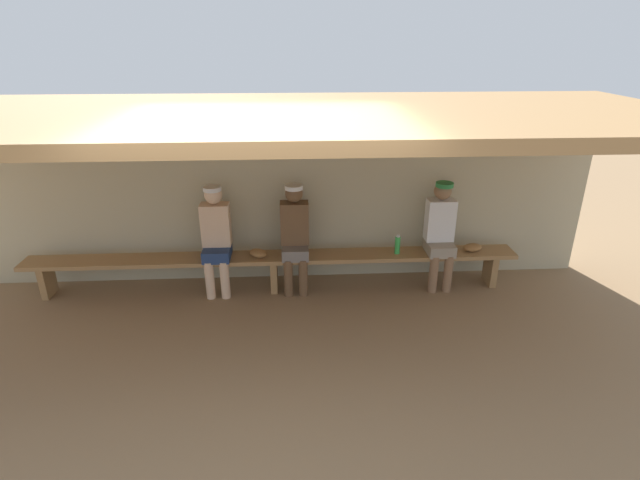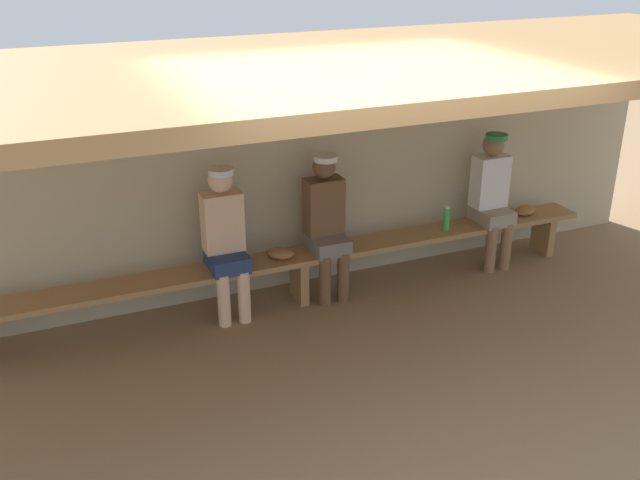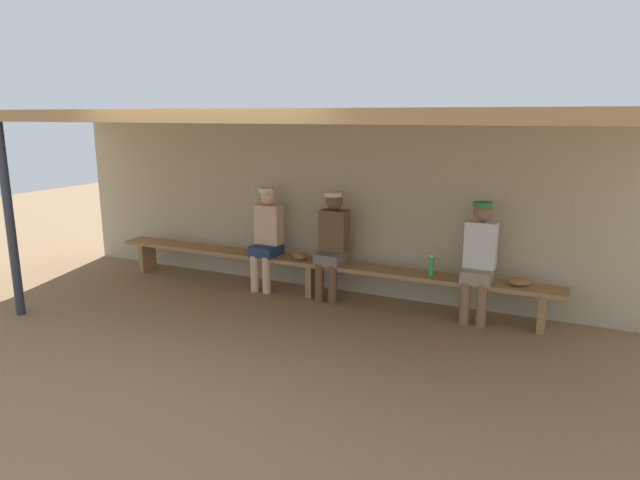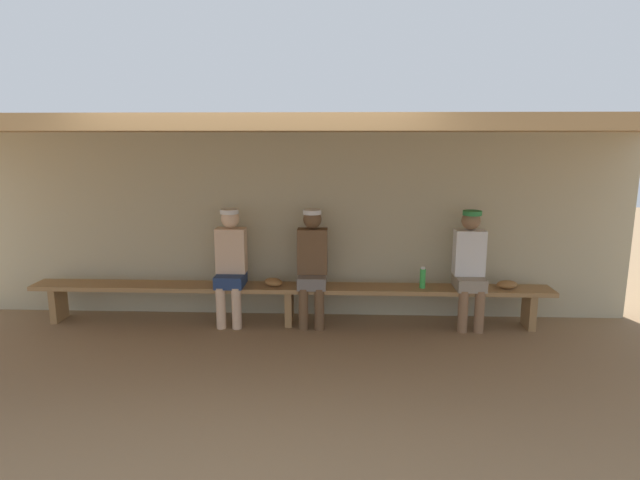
{
  "view_description": "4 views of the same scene",
  "coord_description": "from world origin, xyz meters",
  "px_view_note": "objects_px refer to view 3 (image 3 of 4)",
  "views": [
    {
      "loc": [
        0.26,
        -3.93,
        2.98
      ],
      "look_at": [
        0.55,
        1.09,
        0.85
      ],
      "focal_mm": 27.56,
      "sensor_mm": 36.0,
      "label": 1
    },
    {
      "loc": [
        -2.16,
        -4.01,
        3.18
      ],
      "look_at": [
        0.0,
        1.08,
        0.79
      ],
      "focal_mm": 40.96,
      "sensor_mm": 36.0,
      "label": 2
    },
    {
      "loc": [
        3.04,
        -4.59,
        2.27
      ],
      "look_at": [
        0.16,
        1.43,
        0.77
      ],
      "focal_mm": 31.32,
      "sensor_mm": 36.0,
      "label": 3
    },
    {
      "loc": [
        0.61,
        -4.29,
        2.17
      ],
      "look_at": [
        0.37,
        1.23,
        1.07
      ],
      "focal_mm": 29.59,
      "sensor_mm": 36.0,
      "label": 4
    }
  ],
  "objects_px": {
    "bench": "(313,266)",
    "player_in_red": "(479,256)",
    "baseball_glove_worn": "(519,282)",
    "baseball_glove_tan": "(300,256)",
    "support_post": "(10,221)",
    "water_bottle_blue": "(431,266)",
    "player_in_blue": "(267,234)",
    "player_leftmost": "(332,240)"
  },
  "relations": [
    {
      "from": "bench",
      "to": "player_in_red",
      "type": "xyz_separation_m",
      "value": [
        2.05,
        0.0,
        0.36
      ]
    },
    {
      "from": "baseball_glove_worn",
      "to": "baseball_glove_tan",
      "type": "height_order",
      "value": "same"
    },
    {
      "from": "support_post",
      "to": "baseball_glove_worn",
      "type": "distance_m",
      "value": 5.68
    },
    {
      "from": "support_post",
      "to": "bench",
      "type": "xyz_separation_m",
      "value": [
        2.76,
        2.1,
        -0.71
      ]
    },
    {
      "from": "bench",
      "to": "water_bottle_blue",
      "type": "bearing_deg",
      "value": -0.75
    },
    {
      "from": "baseball_glove_worn",
      "to": "baseball_glove_tan",
      "type": "bearing_deg",
      "value": -11.08
    },
    {
      "from": "water_bottle_blue",
      "to": "baseball_glove_tan",
      "type": "height_order",
      "value": "water_bottle_blue"
    },
    {
      "from": "player_in_blue",
      "to": "baseball_glove_tan",
      "type": "relative_size",
      "value": 5.6
    },
    {
      "from": "water_bottle_blue",
      "to": "baseball_glove_tan",
      "type": "relative_size",
      "value": 1.02
    },
    {
      "from": "player_in_blue",
      "to": "player_leftmost",
      "type": "relative_size",
      "value": 1.0
    },
    {
      "from": "baseball_glove_tan",
      "to": "support_post",
      "type": "bearing_deg",
      "value": -103.79
    },
    {
      "from": "water_bottle_blue",
      "to": "player_in_red",
      "type": "bearing_deg",
      "value": 2.55
    },
    {
      "from": "player_in_red",
      "to": "baseball_glove_worn",
      "type": "distance_m",
      "value": 0.5
    },
    {
      "from": "support_post",
      "to": "player_in_red",
      "type": "distance_m",
      "value": 5.26
    },
    {
      "from": "player_in_red",
      "to": "water_bottle_blue",
      "type": "distance_m",
      "value": 0.55
    },
    {
      "from": "player_leftmost",
      "to": "water_bottle_blue",
      "type": "relative_size",
      "value": 5.51
    },
    {
      "from": "player_in_red",
      "to": "baseball_glove_worn",
      "type": "relative_size",
      "value": 5.6
    },
    {
      "from": "player_in_red",
      "to": "player_in_blue",
      "type": "bearing_deg",
      "value": 180.0
    },
    {
      "from": "baseball_glove_worn",
      "to": "bench",
      "type": "bearing_deg",
      "value": -11.37
    },
    {
      "from": "player_in_blue",
      "to": "baseball_glove_tan",
      "type": "height_order",
      "value": "player_in_blue"
    },
    {
      "from": "support_post",
      "to": "player_leftmost",
      "type": "relative_size",
      "value": 1.64
    },
    {
      "from": "player_in_red",
      "to": "player_leftmost",
      "type": "distance_m",
      "value": 1.78
    },
    {
      "from": "player_in_red",
      "to": "player_in_blue",
      "type": "relative_size",
      "value": 1.0
    },
    {
      "from": "bench",
      "to": "player_in_blue",
      "type": "relative_size",
      "value": 4.46
    },
    {
      "from": "support_post",
      "to": "player_in_blue",
      "type": "height_order",
      "value": "support_post"
    },
    {
      "from": "support_post",
      "to": "player_leftmost",
      "type": "bearing_deg",
      "value": 34.79
    },
    {
      "from": "player_in_blue",
      "to": "water_bottle_blue",
      "type": "height_order",
      "value": "player_in_blue"
    },
    {
      "from": "player_in_red",
      "to": "baseball_glove_tan",
      "type": "height_order",
      "value": "player_in_red"
    },
    {
      "from": "player_leftmost",
      "to": "baseball_glove_tan",
      "type": "relative_size",
      "value": 5.6
    },
    {
      "from": "bench",
      "to": "support_post",
      "type": "bearing_deg",
      "value": -142.73
    },
    {
      "from": "bench",
      "to": "player_leftmost",
      "type": "distance_m",
      "value": 0.45
    },
    {
      "from": "support_post",
      "to": "water_bottle_blue",
      "type": "relative_size",
      "value": 9.01
    },
    {
      "from": "player_leftmost",
      "to": "support_post",
      "type": "bearing_deg",
      "value": -145.21
    },
    {
      "from": "support_post",
      "to": "player_in_blue",
      "type": "xyz_separation_m",
      "value": [
        2.09,
        2.1,
        -0.35
      ]
    },
    {
      "from": "bench",
      "to": "player_in_red",
      "type": "distance_m",
      "value": 2.08
    },
    {
      "from": "water_bottle_blue",
      "to": "bench",
      "type": "bearing_deg",
      "value": 179.25
    },
    {
      "from": "bench",
      "to": "player_in_blue",
      "type": "height_order",
      "value": "player_in_blue"
    },
    {
      "from": "support_post",
      "to": "bench",
      "type": "bearing_deg",
      "value": 37.27
    },
    {
      "from": "player_in_blue",
      "to": "player_leftmost",
      "type": "distance_m",
      "value": 0.94
    },
    {
      "from": "bench",
      "to": "player_in_blue",
      "type": "distance_m",
      "value": 0.76
    },
    {
      "from": "player_in_blue",
      "to": "player_in_red",
      "type": "bearing_deg",
      "value": 0.0
    },
    {
      "from": "player_in_red",
      "to": "water_bottle_blue",
      "type": "xyz_separation_m",
      "value": [
        -0.53,
        -0.02,
        -0.17
      ]
    }
  ]
}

